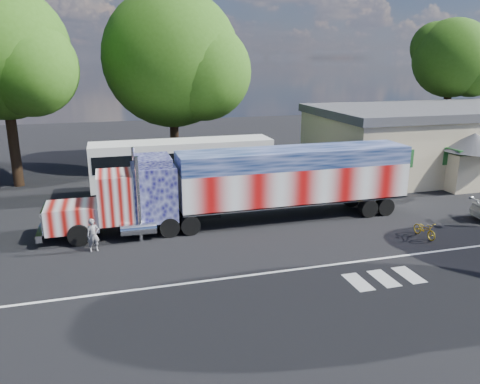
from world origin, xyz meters
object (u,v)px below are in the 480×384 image
object	(u,v)px
bicycle	(425,229)
tree_far_ne	(454,59)
woman	(93,235)
coach_bus	(183,166)
tree_n_mid	(174,59)
semi_truck	(252,183)
tree_nw_a	(4,53)

from	to	relation	value
bicycle	tree_far_ne	world-z (taller)	tree_far_ne
woman	bicycle	bearing A→B (deg)	-23.53
coach_bus	bicycle	xyz separation A→B (m)	(10.44, -11.77, -1.41)
bicycle	tree_n_mid	size ratio (longest dim) A/B	0.11
coach_bus	woman	bearing A→B (deg)	-122.46
tree_far_ne	tree_n_mid	xyz separation A→B (m)	(-26.36, -0.29, 0.01)
semi_truck	bicycle	size ratio (longest dim) A/B	12.75
coach_bus	tree_n_mid	size ratio (longest dim) A/B	0.85
semi_truck	woman	bearing A→B (deg)	-166.80
coach_bus	tree_nw_a	size ratio (longest dim) A/B	0.88
bicycle	tree_far_ne	xyz separation A→B (m)	(16.64, 19.49, 8.31)
tree_n_mid	woman	bearing A→B (deg)	-111.43
bicycle	tree_n_mid	bearing A→B (deg)	113.52
tree_far_ne	semi_truck	bearing A→B (deg)	-148.80
coach_bus	bicycle	bearing A→B (deg)	-48.42
bicycle	coach_bus	bearing A→B (deg)	128.23
tree_n_mid	semi_truck	bearing A→B (deg)	-82.25
semi_truck	tree_far_ne	world-z (taller)	tree_far_ne
tree_nw_a	semi_truck	bearing A→B (deg)	-40.76
coach_bus	tree_n_mid	xyz separation A→B (m)	(0.72, 7.43, 6.91)
semi_truck	tree_n_mid	bearing A→B (deg)	97.75
tree_far_ne	tree_nw_a	world-z (taller)	tree_nw_a
bicycle	tree_nw_a	size ratio (longest dim) A/B	0.12
tree_nw_a	woman	bearing A→B (deg)	-69.23
tree_far_ne	tree_nw_a	distance (m)	38.16
semi_truck	bicycle	xyz separation A→B (m)	(7.75, -4.72, -1.80)
bicycle	tree_nw_a	distance (m)	28.38
woman	tree_n_mid	bearing A→B (deg)	54.65
woman	tree_far_ne	distance (m)	37.69
tree_n_mid	tree_far_ne	bearing A→B (deg)	0.63
coach_bus	tree_nw_a	world-z (taller)	tree_nw_a
tree_far_ne	tree_n_mid	distance (m)	26.37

